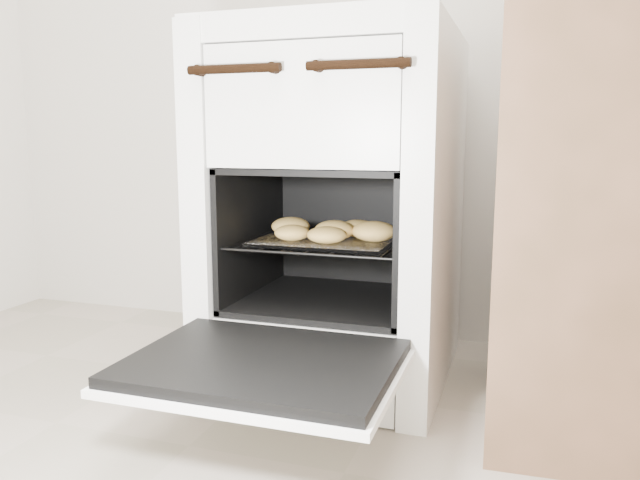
{
  "coord_description": "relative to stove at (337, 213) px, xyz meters",
  "views": [
    {
      "loc": [
        0.3,
        -0.36,
        0.63
      ],
      "look_at": [
        -0.16,
        1.04,
        0.38
      ],
      "focal_mm": 35.0,
      "sensor_mm": 36.0,
      "label": 1
    }
  ],
  "objects": [
    {
      "name": "baked_rolls",
      "position": [
        0.02,
        -0.1,
        -0.03
      ],
      "size": [
        0.35,
        0.24,
        0.05
      ],
      "color": "#E3B85B",
      "rests_on": "foil_sheet"
    },
    {
      "name": "foil_sheet",
      "position": [
        0.0,
        -0.08,
        -0.06
      ],
      "size": [
        0.33,
        0.29,
        0.01
      ],
      "primitive_type": "cube",
      "color": "white",
      "rests_on": "oven_rack"
    },
    {
      "name": "oven_rack",
      "position": [
        -0.0,
        -0.06,
        -0.06
      ],
      "size": [
        0.42,
        0.4,
        0.01
      ],
      "color": "black",
      "rests_on": "stove"
    },
    {
      "name": "oven_door",
      "position": [
        -0.0,
        -0.49,
        -0.24
      ],
      "size": [
        0.52,
        0.4,
        0.04
      ],
      "color": "black",
      "rests_on": "stove"
    },
    {
      "name": "stove",
      "position": [
        0.0,
        0.0,
        0.0
      ],
      "size": [
        0.58,
        0.64,
        0.88
      ],
      "color": "white",
      "rests_on": "ground"
    }
  ]
}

